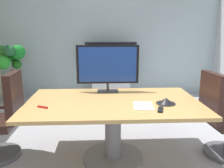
# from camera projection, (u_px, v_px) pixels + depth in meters

# --- Properties ---
(ground_plane) EXTENTS (7.63, 7.63, 0.00)m
(ground_plane) POSITION_uv_depth(u_px,v_px,m) (120.00, 164.00, 2.86)
(ground_plane) COLOR #99999E
(wall_back_glass_partition) EXTENTS (5.42, 0.10, 2.85)m
(wall_back_glass_partition) POSITION_uv_depth(u_px,v_px,m) (109.00, 36.00, 5.77)
(wall_back_glass_partition) COLOR #9EB2B7
(wall_back_glass_partition) RESTS_ON ground
(conference_table) EXTENTS (2.06, 1.24, 0.75)m
(conference_table) POSITION_uv_depth(u_px,v_px,m) (113.00, 115.00, 2.87)
(conference_table) COLOR #B2894C
(conference_table) RESTS_ON ground
(office_chair_left) EXTENTS (0.60, 0.58, 1.09)m
(office_chair_left) POSITION_uv_depth(u_px,v_px,m) (2.00, 123.00, 2.92)
(office_chair_left) COLOR #4C4C51
(office_chair_left) RESTS_ON ground
(office_chair_right) EXTENTS (0.61, 0.59, 1.09)m
(office_chair_right) POSITION_uv_depth(u_px,v_px,m) (222.00, 122.00, 2.95)
(office_chair_right) COLOR #4C4C51
(office_chair_right) RESTS_ON ground
(tv_monitor) EXTENTS (0.84, 0.18, 0.64)m
(tv_monitor) POSITION_uv_depth(u_px,v_px,m) (108.00, 66.00, 3.18)
(tv_monitor) COLOR #333338
(tv_monitor) RESTS_ON conference_table
(wall_display_unit) EXTENTS (1.20, 0.36, 1.31)m
(wall_display_unit) POSITION_uv_depth(u_px,v_px,m) (111.00, 79.00, 5.64)
(wall_display_unit) COLOR #B7BABC
(wall_display_unit) RESTS_ON ground
(potted_plant) EXTENTS (0.68, 0.59, 1.28)m
(potted_plant) POSITION_uv_depth(u_px,v_px,m) (10.00, 64.00, 5.10)
(potted_plant) COLOR brown
(potted_plant) RESTS_ON ground
(conference_phone) EXTENTS (0.22, 0.22, 0.07)m
(conference_phone) POSITION_uv_depth(u_px,v_px,m) (166.00, 101.00, 2.71)
(conference_phone) COLOR black
(conference_phone) RESTS_ON conference_table
(remote_control) EXTENTS (0.10, 0.18, 0.02)m
(remote_control) POSITION_uv_depth(u_px,v_px,m) (160.00, 109.00, 2.49)
(remote_control) COLOR black
(remote_control) RESTS_ON conference_table
(whiteboard_marker) EXTENTS (0.12, 0.08, 0.02)m
(whiteboard_marker) POSITION_uv_depth(u_px,v_px,m) (43.00, 107.00, 2.57)
(whiteboard_marker) COLOR red
(whiteboard_marker) RESTS_ON conference_table
(paper_notepad) EXTENTS (0.24, 0.32, 0.01)m
(paper_notepad) POSITION_uv_depth(u_px,v_px,m) (143.00, 106.00, 2.63)
(paper_notepad) COLOR white
(paper_notepad) RESTS_ON conference_table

